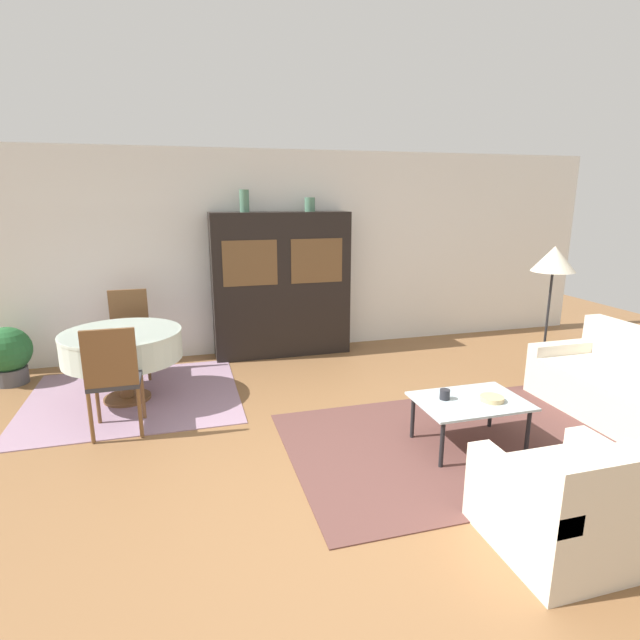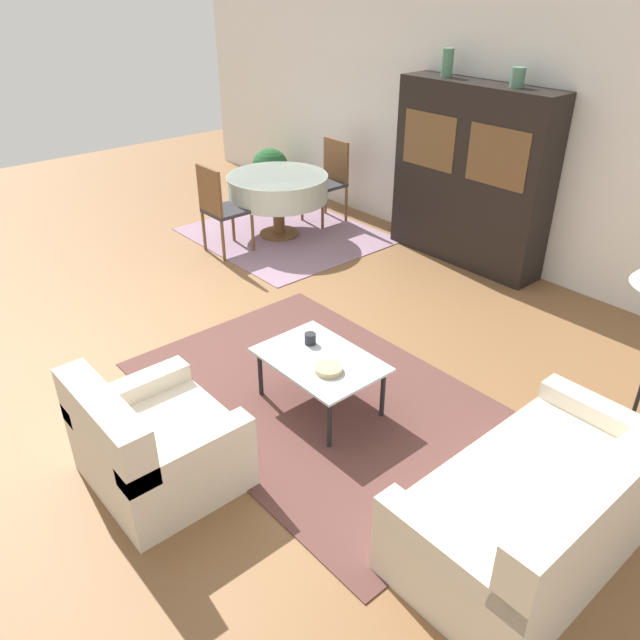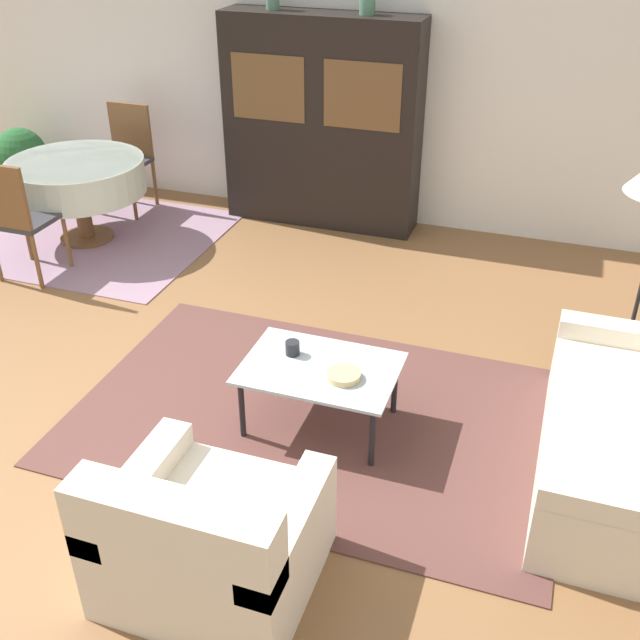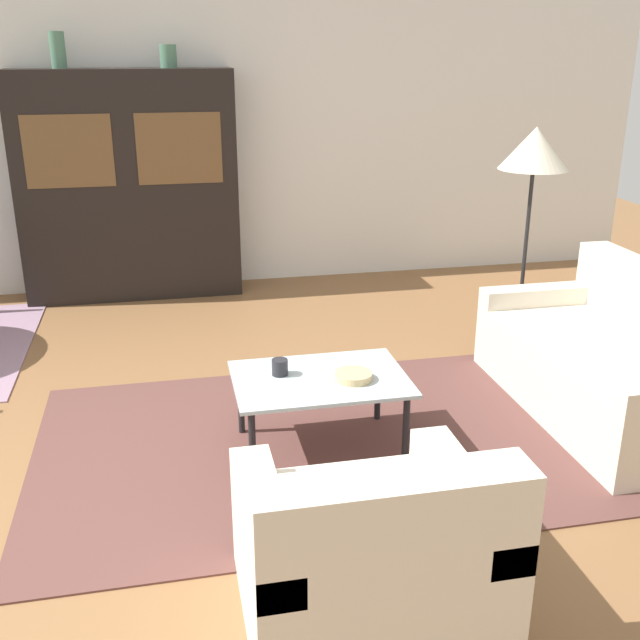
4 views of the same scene
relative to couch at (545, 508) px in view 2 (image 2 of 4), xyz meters
The scene contains 16 objects.
ground_plane 3.10m from the couch, behind, with size 14.00×14.00×0.00m, color brown.
wall_back 4.52m from the couch, 133.91° to the left, with size 10.00×0.06×2.70m.
area_rug 1.88m from the couch, behind, with size 2.98×1.99×0.01m.
dining_rug 5.04m from the couch, 158.71° to the left, with size 2.19×1.94×0.01m.
couch is the anchor object (origin of this frame).
armchair 2.37m from the couch, 143.53° to the right, with size 0.93×0.84×0.79m.
coffee_table 1.82m from the couch, behind, with size 0.92×0.64×0.42m.
display_cabinet 4.11m from the couch, 134.22° to the left, with size 1.81×0.43×1.91m.
dining_table 5.07m from the couch, 159.54° to the left, with size 1.20×1.20×0.75m.
dining_chair_near 4.85m from the couch, 168.74° to the left, with size 0.44×0.44×1.01m.
dining_chair_far 5.42m from the couch, 151.32° to the left, with size 0.44×0.44×1.01m.
cup 2.02m from the couch, behind, with size 0.09×0.09×0.09m.
bowl 1.66m from the couch, behind, with size 0.20×0.20×0.04m.
vase_tall 4.72m from the couch, 138.45° to the left, with size 0.12×0.12×0.28m.
vase_short 4.16m from the couch, 129.90° to the left, with size 0.13×0.13×0.18m.
potted_plant 6.62m from the couch, 156.48° to the left, with size 0.52×0.52×0.67m.
Camera 2 is at (4.12, -2.12, 2.93)m, focal length 35.00 mm.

